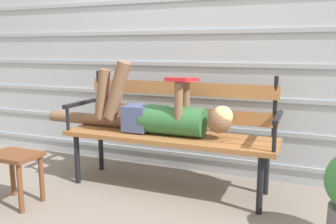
{
  "coord_description": "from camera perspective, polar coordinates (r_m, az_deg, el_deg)",
  "views": [
    {
      "loc": [
        1.01,
        -2.31,
        1.12
      ],
      "look_at": [
        0.0,
        0.17,
        0.63
      ],
      "focal_mm": 37.41,
      "sensor_mm": 36.0,
      "label": 1
    }
  ],
  "objects": [
    {
      "name": "house_siding",
      "position": [
        3.16,
        3.53,
        10.33
      ],
      "size": [
        4.74,
        0.08,
        2.24
      ],
      "color": "#B2BCC6",
      "rests_on": "ground"
    },
    {
      "name": "ground_plane",
      "position": [
        2.76,
        -1.4,
        -13.56
      ],
      "size": [
        12.0,
        12.0,
        0.0
      ],
      "primitive_type": "plane",
      "color": "gray"
    },
    {
      "name": "reclining_person",
      "position": [
        2.77,
        -2.0,
        -0.36
      ],
      "size": [
        1.69,
        0.27,
        0.58
      ],
      "color": "#33703D"
    },
    {
      "name": "footstool",
      "position": [
        2.76,
        -23.68,
        -8.0
      ],
      "size": [
        0.35,
        0.26,
        0.38
      ],
      "color": "brown",
      "rests_on": "ground"
    },
    {
      "name": "park_bench",
      "position": [
        2.82,
        0.53,
        -2.38
      ],
      "size": [
        1.69,
        0.48,
        0.92
      ],
      "color": "#9E6638",
      "rests_on": "ground"
    }
  ]
}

